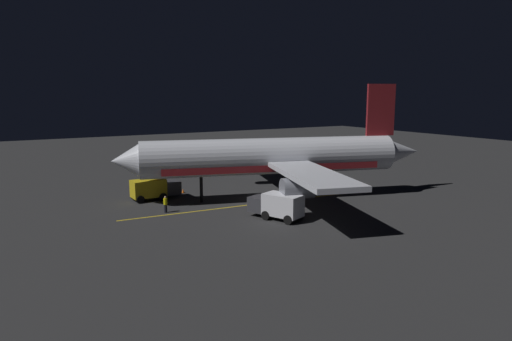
{
  "coord_description": "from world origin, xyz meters",
  "views": [
    {
      "loc": [
        -43.45,
        27.56,
        12.09
      ],
      "look_at": [
        0.0,
        2.0,
        3.5
      ],
      "focal_mm": 31.42,
      "sensor_mm": 36.0,
      "label": 1
    }
  ],
  "objects": [
    {
      "name": "traffic_cone_near_left",
      "position": [
        -2.13,
        2.86,
        0.25
      ],
      "size": [
        0.5,
        0.5,
        0.55
      ],
      "color": "#EA590F",
      "rests_on": "ground_plane"
    },
    {
      "name": "airliner",
      "position": [
        -0.18,
        -0.59,
        4.85
      ],
      "size": [
        33.81,
        36.53,
        13.34
      ],
      "color": "silver",
      "rests_on": "ground_plane"
    },
    {
      "name": "traffic_cone_near_right",
      "position": [
        7.97,
        7.83,
        0.25
      ],
      "size": [
        0.5,
        0.5,
        0.55
      ],
      "color": "#EA590F",
      "rests_on": "ground_plane"
    },
    {
      "name": "catering_truck",
      "position": [
        -7.83,
        4.13,
        1.29
      ],
      "size": [
        5.89,
        4.04,
        2.56
      ],
      "color": "silver",
      "rests_on": "ground_plane"
    },
    {
      "name": "ground_crew_worker",
      "position": [
        0.09,
        12.82,
        0.89
      ],
      "size": [
        0.4,
        0.4,
        1.74
      ],
      "color": "black",
      "rests_on": "ground_plane"
    },
    {
      "name": "apron_guide_stripe",
      "position": [
        -1.47,
        4.0,
        0.0
      ],
      "size": [
        2.11,
        28.03,
        0.01
      ],
      "primitive_type": "cube",
      "rotation": [
        0.0,
        0.0,
        -0.07
      ],
      "color": "gold",
      "rests_on": "ground_plane"
    },
    {
      "name": "baggage_truck",
      "position": [
        6.31,
        12.08,
        1.23
      ],
      "size": [
        2.45,
        5.64,
        2.42
      ],
      "color": "gold",
      "rests_on": "ground_plane"
    },
    {
      "name": "ground_plane",
      "position": [
        0.0,
        0.0,
        -0.1
      ],
      "size": [
        180.0,
        180.0,
        0.2
      ],
      "primitive_type": "cube",
      "color": "#2A2A2B"
    }
  ]
}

